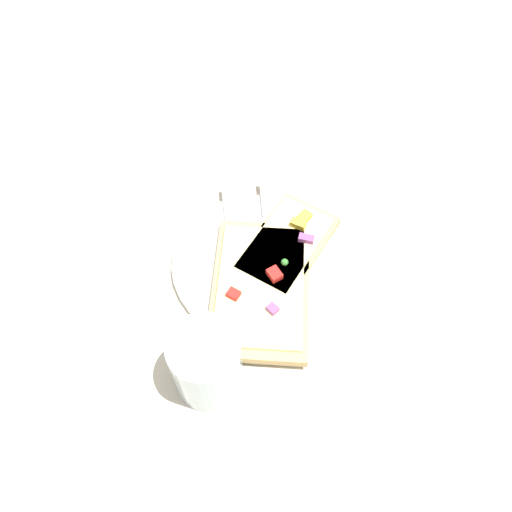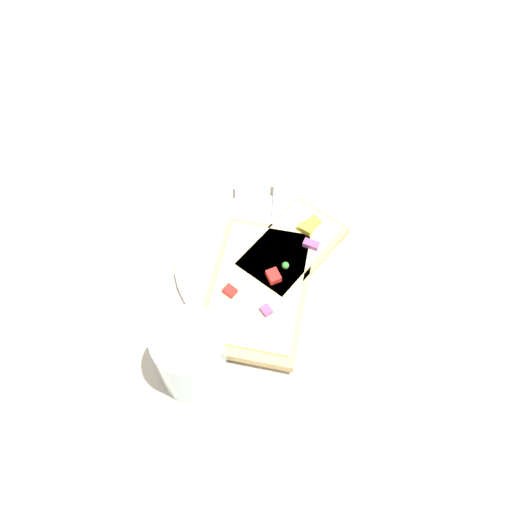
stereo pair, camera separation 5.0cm
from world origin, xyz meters
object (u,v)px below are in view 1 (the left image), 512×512
Objects in this scene: pizza_slice_main at (258,287)px; knife at (269,222)px; plate at (256,262)px; pizza_slice_corner at (286,246)px; fork at (233,252)px; drinking_glass at (207,364)px.

knife is at bearing -4.32° from pizza_slice_main.
plate is 1.28× the size of pizza_slice_corner.
pizza_slice_main reaches higher than plate.
fork is 0.18m from drinking_glass.
fork is 2.07× the size of drinking_glass.
pizza_slice_corner is at bearing 22.38° from knife.
fork is 0.07m from pizza_slice_main.
fork is (-0.03, 0.02, 0.01)m from plate.
pizza_slice_corner is (0.07, -0.00, 0.01)m from fork.
pizza_slice_main reaches higher than fork.
knife reaches higher than plate.
plate is 1.04× the size of pizza_slice_main.
drinking_glass is at bearing -176.69° from pizza_slice_corner.
drinking_glass reaches higher than knife.
drinking_glass is at bearing 157.45° from pizza_slice_main.
drinking_glass is (-0.12, -0.17, 0.03)m from pizza_slice_corner.
pizza_slice_main is (-0.03, -0.11, 0.01)m from knife.
pizza_slice_main is 0.08m from pizza_slice_corner.
fork is at bearing -48.04° from knife.
plate is 0.05m from pizza_slice_corner.
plate is at bearing 6.37° from pizza_slice_main.
fork is 1.18× the size of pizza_slice_corner.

